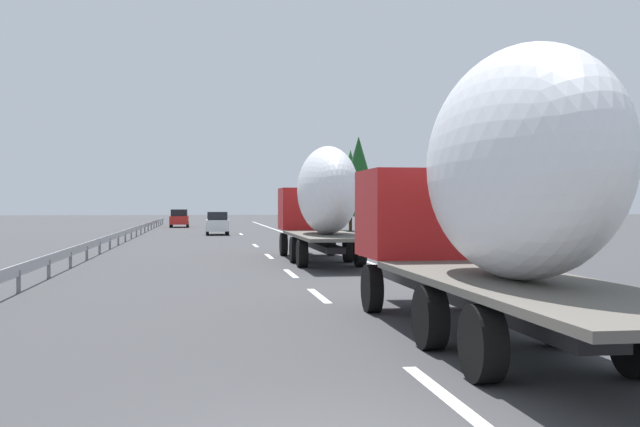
# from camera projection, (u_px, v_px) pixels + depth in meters

# --- Properties ---
(ground_plane) EXTENTS (260.00, 260.00, 0.00)m
(ground_plane) POSITION_uv_depth(u_px,v_px,m) (223.00, 244.00, 47.00)
(ground_plane) COLOR #38383A
(lane_stripe_0) EXTENTS (3.20, 0.20, 0.01)m
(lane_stripe_0) POSITION_uv_depth(u_px,v_px,m) (442.00, 393.00, 9.68)
(lane_stripe_0) COLOR white
(lane_stripe_0) RESTS_ON ground_plane
(lane_stripe_1) EXTENTS (3.20, 0.20, 0.01)m
(lane_stripe_1) POSITION_uv_depth(u_px,v_px,m) (319.00, 296.00, 20.09)
(lane_stripe_1) COLOR white
(lane_stripe_1) RESTS_ON ground_plane
(lane_stripe_2) EXTENTS (3.20, 0.20, 0.01)m
(lane_stripe_2) POSITION_uv_depth(u_px,v_px,m) (291.00, 273.00, 26.57)
(lane_stripe_2) COLOR white
(lane_stripe_2) RESTS_ON ground_plane
(lane_stripe_3) EXTENTS (3.20, 0.20, 0.01)m
(lane_stripe_3) POSITION_uv_depth(u_px,v_px,m) (269.00, 256.00, 35.37)
(lane_stripe_3) COLOR white
(lane_stripe_3) RESTS_ON ground_plane
(lane_stripe_4) EXTENTS (3.20, 0.20, 0.01)m
(lane_stripe_4) POSITION_uv_depth(u_px,v_px,m) (255.00, 245.00, 44.63)
(lane_stripe_4) COLOR white
(lane_stripe_4) RESTS_ON ground_plane
(lane_stripe_5) EXTENTS (3.20, 0.20, 0.01)m
(lane_stripe_5) POSITION_uv_depth(u_px,v_px,m) (241.00, 234.00, 61.90)
(lane_stripe_5) COLOR white
(lane_stripe_5) RESTS_ON ground_plane
(edge_line_right) EXTENTS (110.00, 0.20, 0.01)m
(edge_line_right) POSITION_uv_depth(u_px,v_px,m) (303.00, 239.00, 52.75)
(edge_line_right) COLOR white
(edge_line_right) RESTS_ON ground_plane
(truck_lead) EXTENTS (12.38, 2.55, 4.59)m
(truck_lead) POSITION_uv_depth(u_px,v_px,m) (322.00, 199.00, 31.44)
(truck_lead) COLOR #B21919
(truck_lead) RESTS_ON ground_plane
(truck_trailing) EXTENTS (12.39, 2.55, 4.75)m
(truck_trailing) POSITION_uv_depth(u_px,v_px,m) (491.00, 189.00, 12.98)
(truck_trailing) COLOR #B21919
(truck_trailing) RESTS_ON ground_plane
(car_red_compact) EXTENTS (4.72, 1.88, 1.85)m
(car_red_compact) POSITION_uv_depth(u_px,v_px,m) (179.00, 218.00, 80.72)
(car_red_compact) COLOR red
(car_red_compact) RESTS_ON ground_plane
(car_white_van) EXTENTS (4.20, 1.73, 1.78)m
(car_white_van) POSITION_uv_depth(u_px,v_px,m) (217.00, 223.00, 60.60)
(car_white_van) COLOR white
(car_white_van) RESTS_ON ground_plane
(road_sign) EXTENTS (0.10, 0.90, 2.96)m
(road_sign) POSITION_uv_depth(u_px,v_px,m) (329.00, 209.00, 49.26)
(road_sign) COLOR gray
(road_sign) RESTS_ON ground_plane
(tree_1) EXTENTS (3.02, 3.02, 6.16)m
(tree_1) POSITION_uv_depth(u_px,v_px,m) (333.00, 189.00, 70.58)
(tree_1) COLOR #472D19
(tree_1) RESTS_ON ground_plane
(tree_2) EXTENTS (3.31, 3.31, 7.60)m
(tree_2) POSITION_uv_depth(u_px,v_px,m) (359.00, 174.00, 60.04)
(tree_2) COLOR #472D19
(tree_2) RESTS_ON ground_plane
(tree_3) EXTENTS (3.00, 3.00, 7.22)m
(tree_3) POSITION_uv_depth(u_px,v_px,m) (351.00, 183.00, 69.35)
(tree_3) COLOR #472D19
(tree_3) RESTS_ON ground_plane
(guardrail_median) EXTENTS (94.00, 0.10, 0.76)m
(guardrail_median) POSITION_uv_depth(u_px,v_px,m) (125.00, 233.00, 49.07)
(guardrail_median) COLOR #9EA0A5
(guardrail_median) RESTS_ON ground_plane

